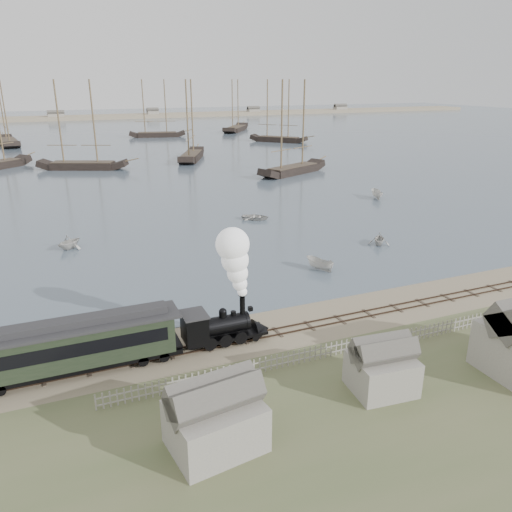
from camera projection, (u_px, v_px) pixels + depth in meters
name	position (u px, v px, depth m)	size (l,w,h in m)	color
ground	(279.00, 320.00, 43.48)	(600.00, 600.00, 0.00)	gray
harbor_water	(92.00, 134.00, 191.41)	(600.00, 336.00, 0.06)	#42525F
rail_track	(289.00, 330.00, 41.73)	(120.00, 1.80, 0.16)	#38291F
picket_fence_west	(237.00, 378.00, 35.04)	(19.00, 0.10, 1.20)	gray
picket_fence_east	(453.00, 332.00, 41.47)	(15.00, 0.10, 1.20)	gray
shed_left	(216.00, 446.00, 28.55)	(5.00, 4.00, 4.10)	gray
shed_mid	(380.00, 390.00, 33.76)	(4.00, 3.50, 3.60)	gray
far_spit	(77.00, 119.00, 261.04)	(500.00, 20.00, 1.80)	tan
locomotive	(234.00, 294.00, 38.60)	(7.22, 2.70, 9.00)	black
passenger_coach	(71.00, 345.00, 34.83)	(15.26, 2.94, 3.71)	black
beached_dinghy	(54.00, 354.00, 37.42)	(3.47, 2.48, 0.72)	beige
rowboat_1	(69.00, 242.00, 61.34)	(3.47, 3.00, 1.83)	beige
rowboat_2	(320.00, 264.00, 54.57)	(3.45, 1.30, 1.33)	beige
rowboat_3	(255.00, 217.00, 74.23)	(4.06, 2.90, 0.84)	beige
rowboat_4	(379.00, 239.00, 62.84)	(3.07, 2.65, 1.62)	beige
rowboat_5	(377.00, 194.00, 87.29)	(3.92, 1.48, 1.52)	beige
schooner_2	(78.00, 125.00, 112.70)	(20.41, 4.71, 20.00)	black
schooner_3	(190.00, 120.00, 126.42)	(19.91, 4.59, 20.00)	black
schooner_4	(294.00, 127.00, 107.20)	(19.62, 4.53, 20.00)	black
schooner_5	(279.00, 111.00, 163.13)	(19.40, 4.48, 20.00)	black
schooner_7	(3.00, 112.00, 155.32)	(24.56, 5.67, 20.00)	black
schooner_8	(156.00, 108.00, 177.30)	(19.90, 4.59, 20.00)	black
schooner_9	(236.00, 105.00, 198.60)	(25.00, 5.77, 20.00)	black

